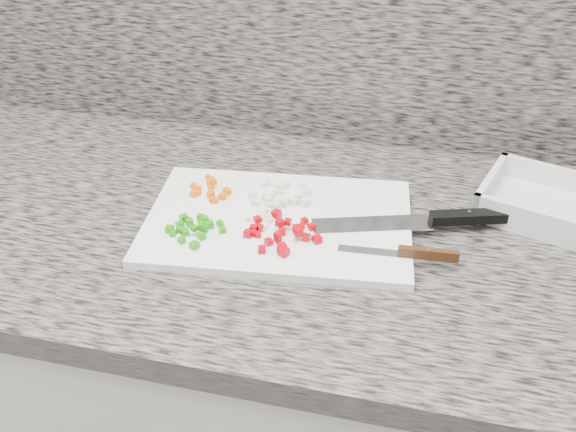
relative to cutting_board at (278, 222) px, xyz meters
name	(u,v)px	position (x,y,z in m)	size (l,w,h in m)	color
cabinet	(283,417)	(0.00, 0.01, -0.48)	(3.92, 0.62, 0.86)	white
countertop	(282,231)	(0.00, 0.01, -0.03)	(3.96, 0.64, 0.04)	#656059
cutting_board	(278,222)	(0.00, 0.00, 0.00)	(0.40, 0.27, 0.01)	white
carrot_pile	(212,191)	(-0.12, 0.04, 0.01)	(0.07, 0.08, 0.02)	#F06505
onion_pile	(280,196)	(-0.01, 0.05, 0.01)	(0.10, 0.08, 0.02)	white
green_pepper_pile	(195,227)	(-0.11, -0.06, 0.01)	(0.09, 0.08, 0.02)	#258A0C
red_pepper_pile	(281,232)	(0.02, -0.05, 0.01)	(0.12, 0.11, 0.02)	#BA020E
garlic_pile	(262,219)	(-0.02, -0.01, 0.01)	(0.04, 0.05, 0.01)	#F5ECBD
chef_knife	(435,219)	(0.24, 0.04, 0.01)	(0.29, 0.12, 0.02)	silver
paring_knife	(413,253)	(0.21, -0.05, 0.01)	(0.17, 0.02, 0.02)	silver
tray	(556,208)	(0.42, 0.13, 0.01)	(0.26, 0.22, 0.05)	silver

